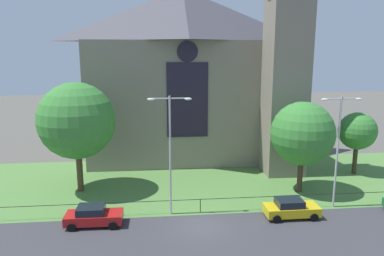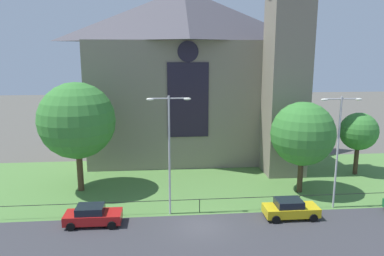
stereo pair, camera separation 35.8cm
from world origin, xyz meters
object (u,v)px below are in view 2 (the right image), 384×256
Objects in this scene: streetlamp_far at (338,140)px; parked_car_red at (93,215)px; tree_right_far at (359,132)px; tree_left_near at (77,121)px; streetlamp_near at (169,142)px; church_building at (191,73)px; tree_right_near at (303,134)px; parked_car_yellow at (290,209)px.

parked_car_red is (-19.46, -1.36, -5.09)m from streetlamp_far.
tree_left_near is at bearing -175.56° from tree_right_far.
tree_right_far is 0.69× the size of streetlamp_near.
tree_right_far is at bearing 22.15° from streetlamp_near.
church_building is at bearing 64.52° from parked_car_red.
streetlamp_near is at bearing 180.00° from streetlamp_far.
tree_left_near reaches higher than streetlamp_far.
streetlamp_far is (1.48, -3.70, 0.31)m from tree_right_near.
tree_right_far is (16.82, -8.69, -5.66)m from church_building.
tree_left_near is 22.58m from streetlamp_far.
church_building reaches higher than parked_car_yellow.
streetlamp_near is (-3.16, -16.82, -4.33)m from church_building.
streetlamp_far is 20.16m from parked_car_red.
tree_right_far reaches higher than parked_car_yellow.
church_building is 6.18× the size of parked_car_yellow.
streetlamp_far is at bearing -128.08° from tree_right_far.
streetlamp_near is (8.16, -5.95, -0.72)m from tree_left_near.
streetlamp_far is at bearing -58.15° from church_building.
streetlamp_near is at bearing -36.09° from tree_left_near.
tree_right_far is at bearing 21.06° from parked_car_red.
streetlamp_near is at bearing 13.97° from parked_car_red.
streetlamp_far is 2.22× the size of parked_car_yellow.
tree_left_near reaches higher than parked_car_yellow.
parked_car_yellow is (6.18, -18.37, -9.53)m from church_building.
church_building reaches higher than tree_left_near.
streetlamp_near is 2.25× the size of parked_car_red.
streetlamp_near is (-19.98, -8.13, 1.33)m from tree_right_far.
streetlamp_near reaches higher than tree_right_far.
tree_right_far reaches higher than parked_car_red.
tree_right_far is at bearing 51.92° from streetlamp_far.
tree_right_near is 0.83× the size of tree_left_near.
tree_left_near is 1.09× the size of streetlamp_far.
church_building is 21.60m from parked_car_yellow.
tree_left_near is 2.41× the size of parked_car_yellow.
tree_right_far is 10.41m from streetlamp_far.
tree_left_near is 10.12m from streetlamp_near.
parked_car_yellow is at bearing -23.20° from tree_left_near.
tree_left_near is 1.54× the size of tree_right_far.
parked_car_red is 1.01× the size of parked_car_yellow.
streetlamp_far is at bearing -68.24° from tree_right_near.
church_building reaches higher than tree_right_far.
streetlamp_near is 2.27× the size of parked_car_yellow.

